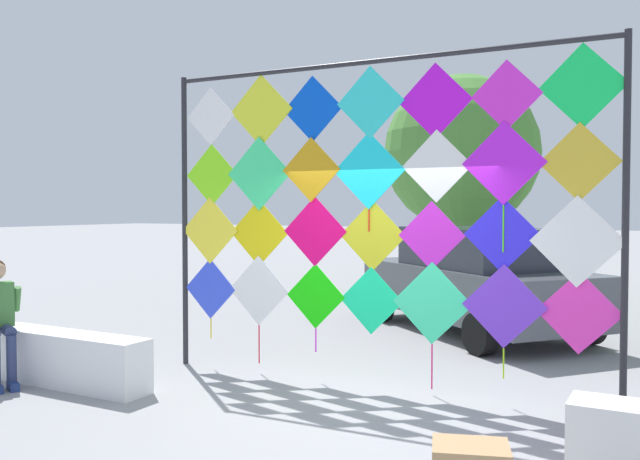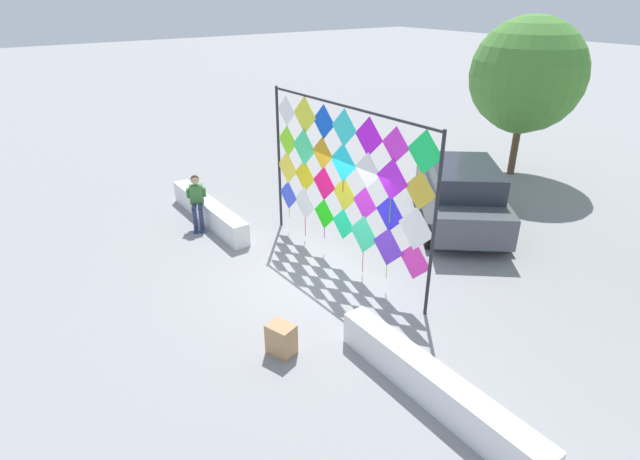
# 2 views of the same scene
# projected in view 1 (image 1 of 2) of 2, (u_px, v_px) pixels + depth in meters

# --- Properties ---
(ground) EXTENTS (120.00, 120.00, 0.00)m
(ground) POSITION_uv_depth(u_px,v_px,m) (345.00, 414.00, 6.72)
(ground) COLOR gray
(plaza_ledge_left) EXTENTS (4.02, 0.44, 0.61)m
(plaza_ledge_left) POSITION_uv_depth(u_px,v_px,m) (16.00, 351.00, 8.23)
(plaza_ledge_left) COLOR white
(plaza_ledge_left) RESTS_ON ground
(kite_display_rack) EXTENTS (5.36, 0.22, 3.76)m
(kite_display_rack) POSITION_uv_depth(u_px,v_px,m) (372.00, 194.00, 7.64)
(kite_display_rack) COLOR #232328
(kite_display_rack) RESTS_ON ground
(parked_car) EXTENTS (4.66, 4.33, 1.74)m
(parked_car) POSITION_uv_depth(u_px,v_px,m) (476.00, 279.00, 11.11)
(parked_car) COLOR #4C5156
(parked_car) RESTS_ON ground
(tree_palm_like) EXTENTS (3.70, 3.70, 5.23)m
(tree_palm_like) POSITION_uv_depth(u_px,v_px,m) (462.00, 158.00, 15.97)
(tree_palm_like) COLOR brown
(tree_palm_like) RESTS_ON ground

